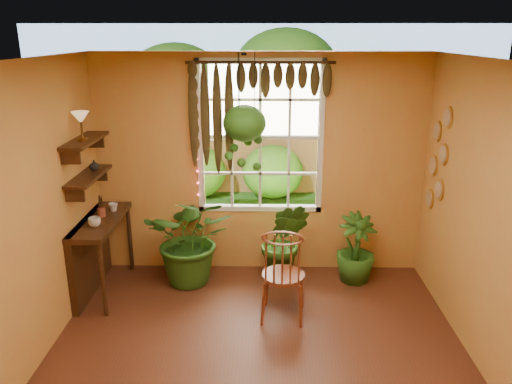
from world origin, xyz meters
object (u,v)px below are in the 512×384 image
Objects in this scene: windsor_chair at (283,288)px; potted_plant_mid at (284,242)px; hanging_basket at (244,126)px; potted_plant_left at (192,238)px; counter_ledge at (93,247)px.

windsor_chair is 1.18× the size of potted_plant_mid.
windsor_chair is at bearing -92.95° from potted_plant_mid.
potted_plant_left is at bearing -164.64° from hanging_basket.
counter_ledge is 1.06× the size of potted_plant_left.
counter_ledge is 2.22m from potted_plant_mid.
hanging_basket is (-0.43, 0.96, 1.54)m from windsor_chair.
hanging_basket is at bearing 119.94° from windsor_chair.
hanging_basket is (1.73, 0.41, 1.34)m from counter_ledge.
potted_plant_left is at bearing -177.85° from potted_plant_mid.
windsor_chair is 1.07× the size of potted_plant_left.
potted_plant_left reaches higher than counter_ledge.
windsor_chair reaches higher than potted_plant_mid.
counter_ledge is at bearing -172.83° from potted_plant_mid.
potted_plant_left is 1.11m from potted_plant_mid.
potted_plant_left reaches higher than potted_plant_mid.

